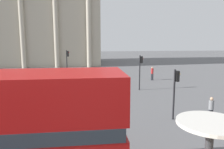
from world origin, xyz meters
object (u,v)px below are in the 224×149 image
(car_navy, at_px, (73,79))
(pedestrian_grey, at_px, (211,107))
(pedestrian_red, at_px, (152,72))
(pedestrian_yellow, at_px, (29,79))
(traffic_light_far, at_px, (67,61))
(traffic_light_near, at_px, (176,87))
(pedestrian_blue, at_px, (47,81))
(cafe_dining_table, at_px, (209,142))
(plaza_building_left, at_px, (46,13))
(traffic_light_mid, at_px, (140,67))
(car_maroon, at_px, (101,72))

(car_navy, distance_m, pedestrian_grey, 15.96)
(pedestrian_red, height_order, pedestrian_yellow, pedestrian_red)
(pedestrian_red, distance_m, pedestrian_grey, 14.67)
(pedestrian_red, height_order, pedestrian_grey, pedestrian_red)
(traffic_light_far, xyz_separation_m, pedestrian_grey, (10.24, -15.48, -1.67))
(traffic_light_near, distance_m, pedestrian_blue, 14.16)
(traffic_light_near, distance_m, traffic_light_far, 16.93)
(cafe_dining_table, distance_m, traffic_light_far, 26.70)
(car_navy, bearing_deg, plaza_building_left, 170.97)
(car_navy, distance_m, pedestrian_blue, 3.41)
(traffic_light_mid, xyz_separation_m, pedestrian_blue, (-9.72, 1.46, -1.45))
(plaza_building_left, height_order, pedestrian_red, plaza_building_left)
(pedestrian_grey, bearing_deg, car_navy, -57.47)
(traffic_light_near, distance_m, pedestrian_grey, 2.64)
(plaza_building_left, height_order, car_maroon, plaza_building_left)
(traffic_light_far, relative_size, pedestrian_blue, 2.40)
(cafe_dining_table, xyz_separation_m, plaza_building_left, (-9.30, 48.72, 6.77))
(plaza_building_left, xyz_separation_m, traffic_light_mid, (13.97, -28.49, -8.68))
(traffic_light_far, bearing_deg, car_navy, -72.29)
(pedestrian_blue, xyz_separation_m, pedestrian_yellow, (-2.04, 0.77, 0.06))
(cafe_dining_table, relative_size, car_maroon, 0.17)
(car_maroon, bearing_deg, car_navy, 152.34)
(cafe_dining_table, xyz_separation_m, car_maroon, (1.21, 28.82, -3.61))
(pedestrian_grey, bearing_deg, pedestrian_red, -96.34)
(pedestrian_red, xyz_separation_m, pedestrian_grey, (-0.70, -14.66, -0.12))
(pedestrian_grey, height_order, pedestrian_yellow, pedestrian_yellow)
(car_navy, bearing_deg, pedestrian_grey, 11.65)
(traffic_light_mid, distance_m, pedestrian_yellow, 12.05)
(cafe_dining_table, relative_size, pedestrian_red, 0.41)
(cafe_dining_table, height_order, car_navy, cafe_dining_table)
(car_maroon, distance_m, pedestrian_red, 7.22)
(car_maroon, distance_m, pedestrian_blue, 9.50)
(car_maroon, bearing_deg, pedestrian_grey, -153.54)
(pedestrian_red, xyz_separation_m, pedestrian_yellow, (-14.76, -3.17, -0.02))
(pedestrian_blue, bearing_deg, cafe_dining_table, 176.69)
(plaza_building_left, relative_size, car_maroon, 5.58)
(car_maroon, xyz_separation_m, pedestrian_grey, (5.77, -17.86, 0.21))
(pedestrian_red, bearing_deg, plaza_building_left, 46.19)
(cafe_dining_table, distance_m, traffic_light_mid, 20.85)
(plaza_building_left, bearing_deg, car_maroon, -62.15)
(traffic_light_far, distance_m, pedestrian_blue, 5.34)
(traffic_light_far, height_order, pedestrian_yellow, traffic_light_far)
(plaza_building_left, distance_m, traffic_light_mid, 32.89)
(car_navy, distance_m, pedestrian_yellow, 4.87)
(car_maroon, relative_size, pedestrian_grey, 2.65)
(pedestrian_red, distance_m, pedestrian_blue, 13.32)
(plaza_building_left, bearing_deg, pedestrian_red, -53.68)
(plaza_building_left, relative_size, traffic_light_far, 5.94)
(traffic_light_mid, relative_size, car_maroon, 0.87)
(pedestrian_red, relative_size, pedestrian_grey, 1.11)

